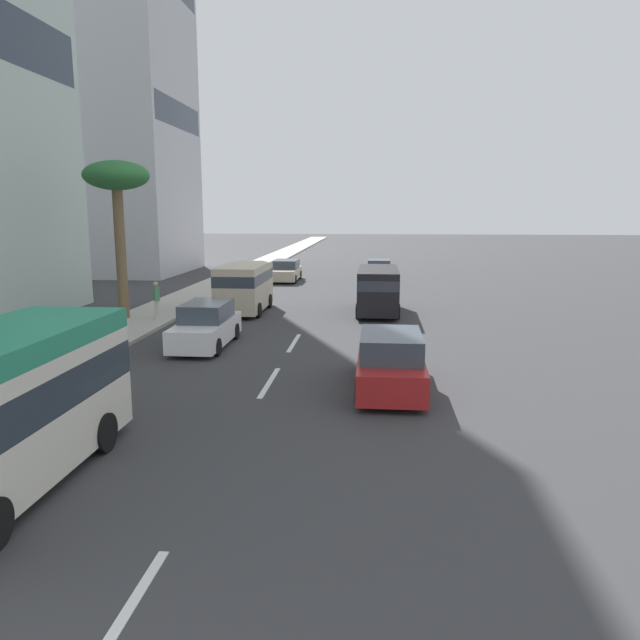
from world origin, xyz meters
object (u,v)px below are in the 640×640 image
(car_second, at_px, (206,326))
(van_fifth, at_px, (245,285))
(car_sixth, at_px, (379,270))
(car_seventh, at_px, (390,362))
(car_third, at_px, (286,271))
(palm_tree, at_px, (117,184))
(van_lead, at_px, (378,288))
(pedestrian_near_lamp, at_px, (156,298))

(car_second, xyz_separation_m, van_fifth, (7.79, 0.22, 0.59))
(car_sixth, height_order, car_seventh, car_seventh)
(car_sixth, bearing_deg, car_second, 163.75)
(car_second, distance_m, car_third, 21.52)
(palm_tree, bearing_deg, car_third, -17.14)
(car_sixth, bearing_deg, van_fifth, 155.34)
(van_fifth, distance_m, car_seventh, 14.57)
(van_lead, xyz_separation_m, van_fifth, (-0.30, 6.70, 0.09))
(car_sixth, xyz_separation_m, car_seventh, (-27.61, -0.20, 0.07))
(pedestrian_near_lamp, bearing_deg, car_third, -52.24)
(car_second, height_order, palm_tree, palm_tree)
(van_lead, xyz_separation_m, car_third, (13.42, 6.67, -0.56))
(van_fifth, height_order, palm_tree, palm_tree)
(car_third, distance_m, palm_tree, 18.26)
(car_second, distance_m, car_sixth, 23.59)
(van_fifth, bearing_deg, car_sixth, 155.34)
(car_seventh, relative_size, pedestrian_near_lamp, 2.80)
(van_lead, distance_m, pedestrian_near_lamp, 10.71)
(car_seventh, bearing_deg, car_second, 53.90)
(car_seventh, bearing_deg, palm_tree, 50.88)
(car_second, bearing_deg, car_third, -179.52)
(car_sixth, xyz_separation_m, pedestrian_near_lamp, (-17.80, 10.32, 0.37))
(car_third, bearing_deg, van_fifth, -0.15)
(car_second, relative_size, car_seventh, 0.95)
(van_lead, relative_size, pedestrian_near_lamp, 3.12)
(car_third, xyz_separation_m, pedestrian_near_lamp, (-16.67, 3.54, 0.37))
(car_second, relative_size, pedestrian_near_lamp, 2.67)
(car_sixth, bearing_deg, van_lead, 179.55)
(car_sixth, distance_m, palm_tree, 22.08)
(car_third, xyz_separation_m, palm_tree, (-16.63, 5.13, 5.53))
(car_second, height_order, pedestrian_near_lamp, pedestrian_near_lamp)
(van_lead, height_order, car_third, van_lead)
(car_third, bearing_deg, van_lead, 26.41)
(car_seventh, height_order, palm_tree, palm_tree)
(van_fifth, bearing_deg, car_third, 179.85)
(car_second, xyz_separation_m, car_sixth, (22.65, -6.60, -0.06))
(pedestrian_near_lamp, bearing_deg, van_fifth, -90.16)
(car_second, height_order, van_fifth, van_fifth)
(car_third, bearing_deg, car_second, 0.48)
(palm_tree, bearing_deg, car_second, -132.64)
(car_third, distance_m, pedestrian_near_lamp, 17.05)
(car_sixth, distance_m, car_seventh, 27.61)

